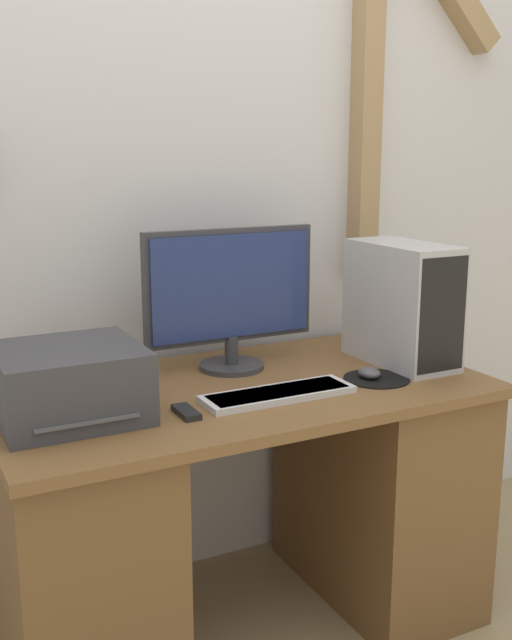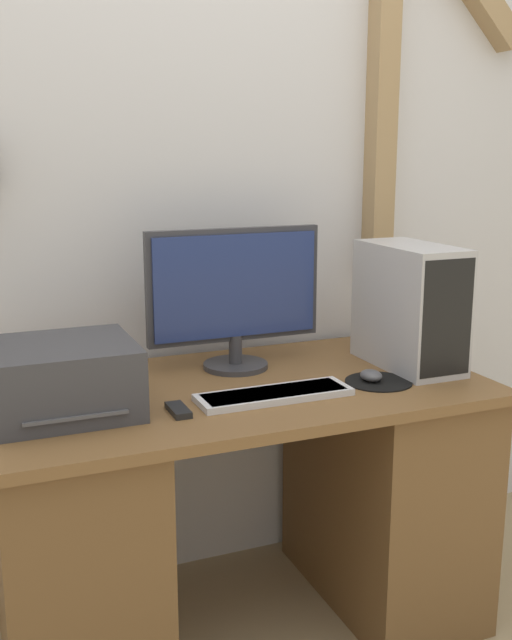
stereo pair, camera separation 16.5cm
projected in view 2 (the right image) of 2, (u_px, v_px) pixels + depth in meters
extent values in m
cube|color=silver|center=(190.00, 168.00, 2.35)|extent=(6.40, 0.05, 2.70)
cube|color=#9E7F56|center=(382.00, 95.00, 2.48)|extent=(0.08, 0.08, 1.26)
cube|color=brown|center=(240.00, 390.00, 2.10)|extent=(1.37, 0.74, 0.03)
cube|color=brown|center=(72.00, 547.00, 2.00)|extent=(0.38, 0.68, 0.73)
cube|color=brown|center=(383.00, 486.00, 2.36)|extent=(0.38, 0.68, 0.73)
cylinder|color=#333338|center=(236.00, 365.00, 2.26)|extent=(0.19, 0.19, 0.02)
cylinder|color=#333338|center=(235.00, 349.00, 2.25)|extent=(0.04, 0.04, 0.09)
cube|color=#333338|center=(234.00, 285.00, 2.21)|extent=(0.53, 0.03, 0.34)
cube|color=navy|center=(236.00, 286.00, 2.20)|extent=(0.50, 0.01, 0.30)
cube|color=silver|center=(274.00, 395.00, 1.98)|extent=(0.42, 0.13, 0.02)
cube|color=white|center=(274.00, 393.00, 1.98)|extent=(0.39, 0.11, 0.01)
cylinder|color=black|center=(379.00, 382.00, 2.12)|extent=(0.19, 0.19, 0.00)
ellipsoid|color=#4C4C51|center=(371.00, 375.00, 2.12)|extent=(0.06, 0.07, 0.03)
cube|color=#B2B2B7|center=(409.00, 306.00, 2.25)|extent=(0.18, 0.37, 0.37)
cube|color=black|center=(447.00, 318.00, 2.08)|extent=(0.17, 0.01, 0.33)
cube|color=#38383D|center=(64.00, 378.00, 1.86)|extent=(0.35, 0.33, 0.18)
cube|color=#515156|center=(72.00, 409.00, 1.79)|extent=(0.24, 0.15, 0.01)
cube|color=black|center=(178.00, 410.00, 1.87)|extent=(0.04, 0.11, 0.02)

